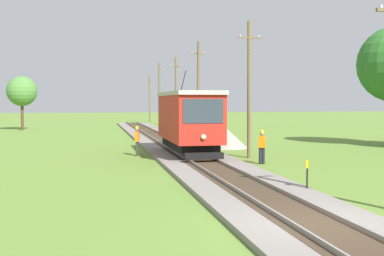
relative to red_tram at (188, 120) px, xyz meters
The scene contains 16 objects.
ground_plane 17.12m from the red_tram, 90.01° to the right, with size 260.00×260.00×0.00m, color olive.
track_ballast 17.11m from the red_tram, 90.01° to the right, with size 4.20×120.00×0.18m, color gray.
sleeper_bed 17.10m from the red_tram, 90.01° to the right, with size 2.04×120.00×0.01m, color #423323.
rail_left 17.11m from the red_tram, 92.44° to the right, with size 0.07×120.00×0.14m, color gray.
rail_right 17.11m from the red_tram, 87.58° to the right, with size 0.07×120.00×0.14m, color gray.
red_tram is the anchor object (origin of this frame).
utility_pole_near_tram 3.98m from the red_tram, 20.31° to the right, with size 1.40×0.35×7.83m.
utility_pole_mid 13.40m from the red_tram, 75.49° to the left, with size 1.40×0.63×8.29m.
utility_pole_far 24.44m from the red_tram, 82.17° to the left, with size 1.40×0.57×7.97m.
utility_pole_distant 38.00m from the red_tram, 84.98° to the left, with size 1.40×0.26×8.43m.
utility_pole_horizon 49.53m from the red_tram, 86.16° to the left, with size 1.40×0.59×7.32m.
trackside_signal_marker 12.46m from the red_tram, 80.95° to the right, with size 0.21×0.21×1.18m.
gravel_pile 6.26m from the red_tram, 53.45° to the left, with size 3.08×3.08×1.39m, color gray.
track_worker 5.29m from the red_tram, 53.10° to the right, with size 0.45×0.38×1.78m.
second_worker 3.33m from the red_tram, 161.14° to the left, with size 0.32×0.42×1.78m.
tree_left_far 32.56m from the red_tram, 114.05° to the left, with size 3.35×3.35×6.05m.
Camera 1 is at (-5.51, -11.62, 3.29)m, focal length 46.54 mm.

